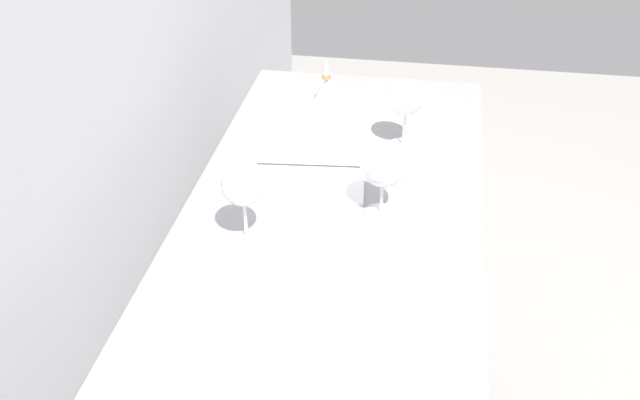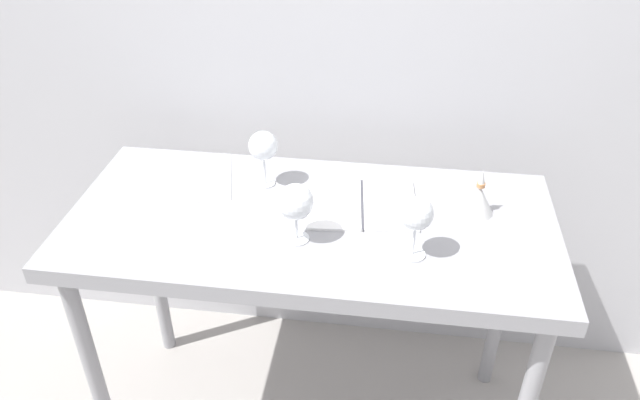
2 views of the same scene
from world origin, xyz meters
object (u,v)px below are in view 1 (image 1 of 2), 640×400
Objects in this scene: wine_glass_near_right at (406,99)px; tasting_sheet_upper at (217,300)px; open_notebook at (311,167)px; decanter_funnel at (326,92)px; wine_glass_far_left at (243,186)px; wine_glass_near_center at (383,166)px.

tasting_sheet_upper is at bearing 155.70° from wine_glass_near_right.
decanter_funnel is (0.33, 0.01, 0.04)m from open_notebook.
wine_glass_far_left is 1.26× the size of decanter_funnel.
wine_glass_near_center is 0.30m from wine_glass_far_left.
decanter_funnel is at bearing -19.98° from tasting_sheet_upper.
wine_glass_near_right is 0.52× the size of open_notebook.
wine_glass_near_right is at bearing -129.22° from decanter_funnel.
open_notebook is 2.37× the size of decanter_funnel.
wine_glass_far_left is 0.24m from tasting_sheet_upper.
wine_glass_near_right reaches higher than open_notebook.
decanter_funnel is at bearing 21.75° from wine_glass_near_center.
wine_glass_near_right is 0.99× the size of wine_glass_far_left.
open_notebook is at bearing -24.80° from tasting_sheet_upper.
open_notebook is (-0.15, 0.21, -0.12)m from wine_glass_near_right.
wine_glass_near_center reaches higher than tasting_sheet_upper.
wine_glass_near_center is at bearing -137.34° from open_notebook.
wine_glass_far_left is 0.65m from decanter_funnel.
wine_glass_far_left is at bearing -17.02° from tasting_sheet_upper.
wine_glass_near_center reaches higher than open_notebook.
decanter_funnel is at bearing -5.88° from wine_glass_far_left.
wine_glass_near_center is 0.45m from tasting_sheet_upper.
open_notebook is at bearing 125.60° from wine_glass_near_right.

